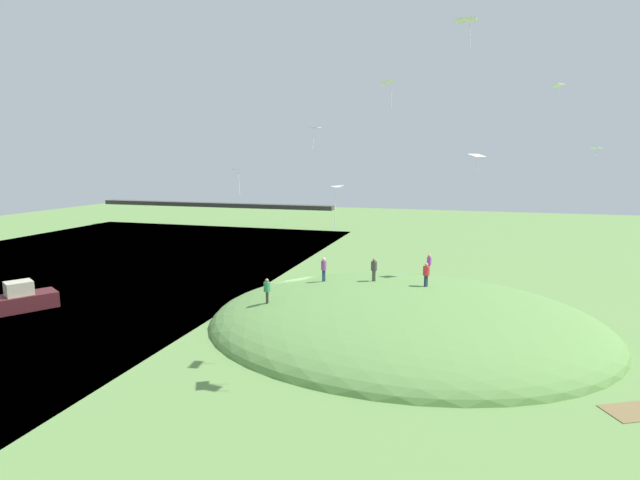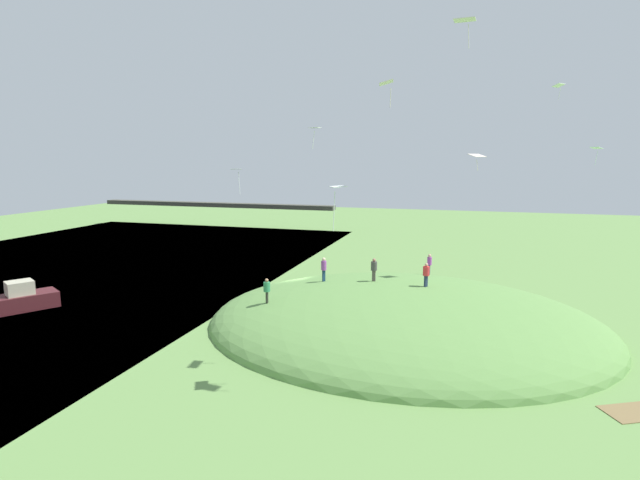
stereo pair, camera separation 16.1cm
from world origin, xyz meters
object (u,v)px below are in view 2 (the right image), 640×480
object	(u,v)px
kite_1	(559,86)
kite_5	(477,156)
person_walking_path	(429,262)
kite_4	(338,189)
person_near_shore	(426,272)
person_with_child	(324,266)
kite_0	(386,83)
kite_3	(465,21)
person_watching_kites	(374,267)
boat_on_lake	(7,302)
kite_7	(315,129)
kite_2	(596,149)
person_on_hilltop	(267,288)
kite_6	(237,171)

from	to	relation	value
kite_1	kite_5	world-z (taller)	kite_1
person_walking_path	kite_4	xyz separation A→B (m)	(-3.20, -18.09, 6.97)
person_near_shore	person_with_child	distance (m)	7.66
person_walking_path	kite_0	distance (m)	19.41
person_walking_path	kite_3	size ratio (longest dim) A/B	1.34
kite_3	kite_5	world-z (taller)	kite_3
person_watching_kites	kite_0	bearing A→B (deg)	105.27
boat_on_lake	kite_3	xyz separation A→B (m)	(33.08, -4.22, 16.90)
kite_4	kite_7	bearing A→B (deg)	111.70
kite_2	kite_4	bearing A→B (deg)	-126.15
kite_4	kite_7	distance (m)	14.72
kite_1	kite_7	size ratio (longest dim) A/B	0.79
person_on_hilltop	kite_7	bearing A→B (deg)	-24.38
kite_2	kite_5	distance (m)	10.62
kite_4	kite_7	size ratio (longest dim) A/B	1.40
kite_3	kite_7	xyz separation A→B (m)	(-10.78, 12.23, -3.78)
kite_3	kite_5	distance (m)	15.91
kite_7	person_with_child	bearing A→B (deg)	-47.53
kite_4	person_near_shore	bearing A→B (deg)	73.38
kite_5	kite_7	world-z (taller)	kite_7
person_with_child	kite_2	world-z (taller)	kite_2
kite_0	person_watching_kites	bearing A→B (deg)	103.10
person_near_shore	kite_1	distance (m)	20.08
kite_2	kite_6	world-z (taller)	kite_2
person_with_child	person_on_hilltop	distance (m)	5.65
kite_2	kite_3	xyz separation A→B (m)	(-10.07, -20.31, 5.21)
kite_0	kite_3	bearing A→B (deg)	-28.64
kite_0	kite_5	size ratio (longest dim) A/B	0.93
boat_on_lake	kite_6	size ratio (longest dim) A/B	3.46
kite_1	kite_3	distance (m)	22.98
person_watching_kites	person_with_child	distance (m)	3.81
kite_1	kite_6	world-z (taller)	kite_1
kite_4	person_walking_path	bearing A→B (deg)	79.98
kite_0	person_walking_path	bearing A→B (deg)	84.47
person_walking_path	kite_5	bearing A→B (deg)	66.59
kite_2	kite_5	size ratio (longest dim) A/B	1.02
person_walking_path	kite_4	size ratio (longest dim) A/B	0.78
person_walking_path	kite_1	size ratio (longest dim) A/B	1.38
person_walking_path	kite_3	xyz separation A→B (m)	(2.31, -17.07, 14.43)
kite_0	kite_5	xyz separation A→B (m)	(4.77, 12.73, -3.56)
person_near_shore	kite_4	xyz separation A→B (m)	(-3.44, -11.53, 6.38)
person_on_hilltop	kite_7	distance (m)	12.57
boat_on_lake	kite_5	size ratio (longest dim) A/B	5.17
kite_0	kite_4	size ratio (longest dim) A/B	0.59
kite_0	kite_7	distance (m)	12.46
person_watching_kites	kite_4	xyz separation A→B (m)	(0.39, -12.23, 6.41)
kite_3	kite_5	xyz separation A→B (m)	(1.00, 14.79, -5.78)
person_near_shore	person_walking_path	size ratio (longest dim) A/B	0.97
kite_1	kite_2	size ratio (longest dim) A/B	0.87
person_watching_kites	kite_5	xyz separation A→B (m)	(6.90, 3.57, 8.10)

